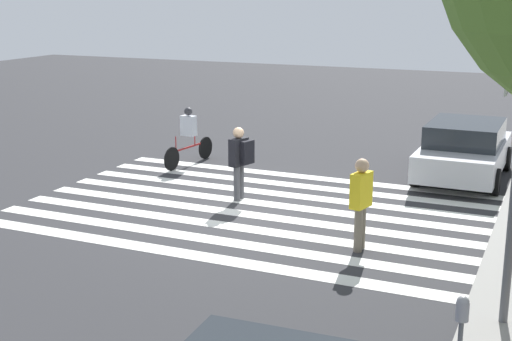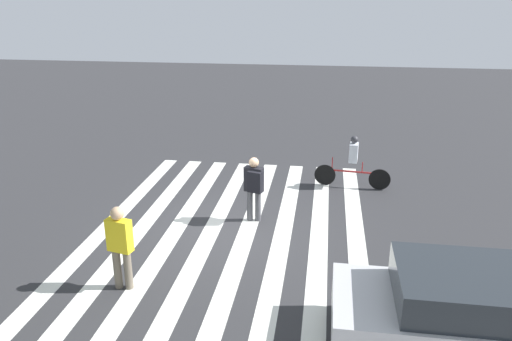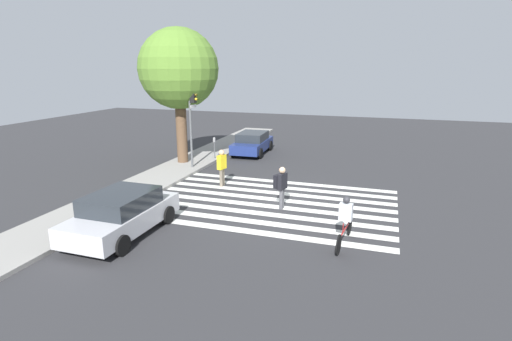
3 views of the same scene
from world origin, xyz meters
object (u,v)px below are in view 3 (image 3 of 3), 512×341
object	(u,v)px
traffic_light	(192,109)
parking_meter	(214,143)
car_parked_dark_suv	(122,213)
street_tree	(179,70)
cyclist_near_curb	(345,219)
pedestrian_adult_blue_shirt	(281,184)
pedestrian_adult_yellow_jacket	(222,166)
car_parked_silver_sedan	(252,143)

from	to	relation	value
traffic_light	parking_meter	size ratio (longest dim) A/B	3.31
parking_meter	car_parked_dark_suv	size ratio (longest dim) A/B	0.33
street_tree	cyclist_near_curb	xyz separation A→B (m)	(-7.87, -9.94, -4.40)
pedestrian_adult_blue_shirt	car_parked_dark_suv	world-z (taller)	pedestrian_adult_blue_shirt
parking_meter	pedestrian_adult_yellow_jacket	bearing A→B (deg)	-152.19
pedestrian_adult_blue_shirt	pedestrian_adult_yellow_jacket	size ratio (longest dim) A/B	0.97
car_parked_silver_sedan	pedestrian_adult_blue_shirt	bearing A→B (deg)	-157.29
street_tree	pedestrian_adult_blue_shirt	xyz separation A→B (m)	(-5.33, -7.20, -4.28)
pedestrian_adult_blue_shirt	pedestrian_adult_yellow_jacket	distance (m)	3.99
pedestrian_adult_yellow_jacket	car_parked_silver_sedan	bearing A→B (deg)	-159.22
traffic_light	car_parked_dark_suv	xyz separation A→B (m)	(-8.48, -1.62, -2.51)
parking_meter	car_parked_silver_sedan	world-z (taller)	parking_meter
street_tree	car_parked_dark_suv	distance (m)	10.80
street_tree	car_parked_silver_sedan	world-z (taller)	street_tree
traffic_light	car_parked_dark_suv	world-z (taller)	traffic_light
parking_meter	car_parked_silver_sedan	distance (m)	2.98
car_parked_silver_sedan	traffic_light	bearing A→B (deg)	158.40
car_parked_dark_suv	car_parked_silver_sedan	xyz separation A→B (m)	(13.31, -0.07, -0.04)
car_parked_silver_sedan	street_tree	bearing A→B (deg)	141.32
cyclist_near_curb	car_parked_dark_suv	world-z (taller)	cyclist_near_curb
pedestrian_adult_yellow_jacket	car_parked_dark_suv	world-z (taller)	pedestrian_adult_yellow_jacket
car_parked_silver_sedan	cyclist_near_curb	bearing A→B (deg)	-151.39
pedestrian_adult_blue_shirt	cyclist_near_curb	distance (m)	3.75
traffic_light	car_parked_silver_sedan	distance (m)	5.72
pedestrian_adult_yellow_jacket	street_tree	bearing A→B (deg)	-116.99
car_parked_dark_suv	pedestrian_adult_blue_shirt	bearing A→B (deg)	-46.68
parking_meter	cyclist_near_curb	xyz separation A→B (m)	(-9.24, -8.57, -0.18)
car_parked_dark_suv	parking_meter	bearing A→B (deg)	8.09
pedestrian_adult_blue_shirt	cyclist_near_curb	xyz separation A→B (m)	(-2.54, -2.75, -0.13)
pedestrian_adult_blue_shirt	cyclist_near_curb	size ratio (longest dim) A/B	0.76
pedestrian_adult_blue_shirt	pedestrian_adult_yellow_jacket	xyz separation A→B (m)	(2.09, 3.40, -0.01)
parking_meter	car_parked_silver_sedan	size ratio (longest dim) A/B	0.34
cyclist_near_curb	car_parked_silver_sedan	xyz separation A→B (m)	(11.79, 7.06, -0.16)
cyclist_near_curb	traffic_light	bearing A→B (deg)	57.74
pedestrian_adult_blue_shirt	traffic_light	bearing A→B (deg)	-109.52
traffic_light	car_parked_dark_suv	bearing A→B (deg)	-169.17
street_tree	car_parked_dark_suv	size ratio (longest dim) A/B	1.76
street_tree	car_parked_dark_suv	xyz separation A→B (m)	(-9.40, -2.81, -4.52)
cyclist_near_curb	car_parked_dark_suv	size ratio (longest dim) A/B	0.52
parking_meter	cyclist_near_curb	world-z (taller)	cyclist_near_curb
parking_meter	street_tree	distance (m)	4.64
parking_meter	cyclist_near_curb	distance (m)	12.61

